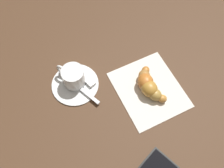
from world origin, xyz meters
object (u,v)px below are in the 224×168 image
Objects in this scene: teaspoon at (72,82)px; napkin at (149,90)px; saucer at (75,84)px; espresso_cup at (73,76)px; croissant at (148,85)px; sugar_packet at (85,77)px.

teaspoon reaches higher than napkin.
napkin is (-0.19, 0.07, -0.01)m from teaspoon.
saucer is 1.80× the size of espresso_cup.
espresso_cup reaches higher than napkin.
teaspoon is 1.04× the size of croissant.
sugar_packet is at bearing -24.23° from napkin.
saucer is 0.01m from teaspoon.
espresso_cup reaches higher than sugar_packet.
espresso_cup is 1.05× the size of sugar_packet.
sugar_packet is at bearing -171.75° from teaspoon.
saucer is 0.19m from croissant.
saucer is 0.03m from espresso_cup.
teaspoon is (0.01, -0.01, 0.01)m from saucer.
espresso_cup reaches higher than teaspoon.
saucer is at bearing -16.92° from croissant.
croissant is (-0.15, 0.07, 0.01)m from sugar_packet.
espresso_cup reaches higher than saucer.
espresso_cup is 0.04m from sugar_packet.
teaspoon is at bearing -17.89° from croissant.
croissant reaches higher than teaspoon.
napkin is at bearing 160.29° from espresso_cup.
croissant is at bearing 161.10° from espresso_cup.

